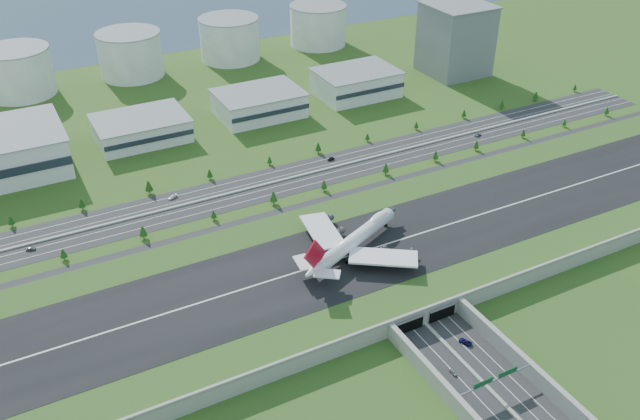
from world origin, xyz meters
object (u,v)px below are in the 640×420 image
car_2 (465,342)px  car_5 (331,159)px  office_tower (456,40)px  car_7 (172,197)px  boeing_747 (354,240)px  car_4 (31,249)px  car_6 (478,134)px  fuel_tank_a (18,72)px  car_0 (453,372)px

car_2 → car_5: 174.65m
office_tower → car_7: (-265.63, -89.52, -26.53)m
office_tower → car_5: 188.35m
boeing_747 → car_4: bearing=123.9°
car_5 → office_tower: bearing=103.0°
boeing_747 → car_7: boeing_747 is taller
car_5 → car_6: car_6 is taller
fuel_tank_a → car_5: (156.95, -205.48, -16.59)m
car_5 → car_7: (-102.58, 0.96, 0.06)m
fuel_tank_a → boeing_747: (114.10, -307.43, -3.00)m
car_4 → car_5: 182.36m
office_tower → fuel_tank_a: (-320.00, 115.00, -10.00)m
fuel_tank_a → car_2: bearing=-71.3°
car_0 → car_6: car_6 is taller
car_6 → car_4: bearing=68.9°
car_7 → car_6: bearing=63.9°
car_2 → office_tower: bearing=-149.5°
fuel_tank_a → car_7: (54.37, -204.52, -16.53)m
car_2 → car_4: size_ratio=1.19×
office_tower → car_0: office_tower is taller
boeing_747 → car_2: bearing=-103.0°
fuel_tank_a → car_4: 222.80m
boeing_747 → car_2: 72.91m
office_tower → car_0: 345.00m
boeing_747 → fuel_tank_a: bearing=86.2°
car_0 → car_7: (-58.45, 185.05, 0.15)m
boeing_747 → car_0: bearing=-115.1°
car_5 → car_7: size_ratio=0.82×
office_tower → boeing_747: office_tower is taller
car_5 → car_6: size_ratio=0.81×
car_7 → car_4: bearing=-100.1°
car_0 → car_4: size_ratio=0.84×
car_0 → car_6: bearing=49.4°
fuel_tank_a → car_7: 212.27m
car_0 → car_4: bearing=130.0°
boeing_747 → car_0: size_ratio=17.07×
office_tower → car_4: (-344.76, -105.80, -26.56)m
car_2 → car_5: (28.97, 172.23, -0.01)m
office_tower → car_6: office_tower is taller
office_tower → car_2: size_ratio=9.59×
car_5 → car_4: bearing=-101.2°
car_0 → car_7: bearing=108.3°
boeing_747 → car_0: 83.28m
fuel_tank_a → car_2: fuel_tank_a is taller
fuel_tank_a → car_6: (261.79, -220.33, -16.56)m
boeing_747 → car_5: boeing_747 is taller
car_6 → car_7: car_7 is taller
car_7 → car_2: bearing=1.3°
boeing_747 → car_2: boeing_747 is taller
car_5 → car_6: (104.83, -14.86, 0.03)m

